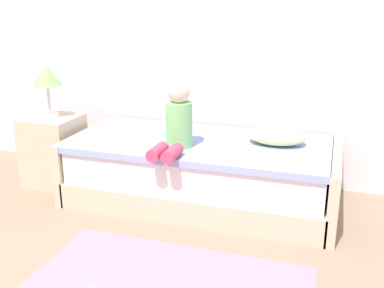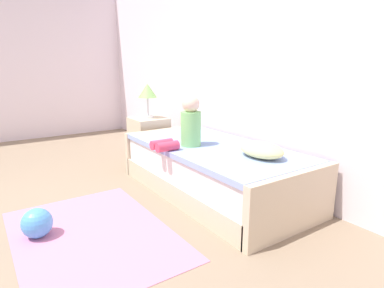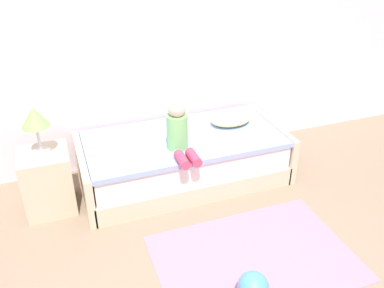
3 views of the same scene
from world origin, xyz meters
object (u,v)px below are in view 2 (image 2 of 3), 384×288
Objects in this scene: child_figure at (187,126)px; toy_ball at (37,223)px; nightstand at (149,140)px; pillow at (262,150)px; table_lamp at (148,92)px; bed at (212,170)px.

toy_ball is (0.08, -1.42, -0.59)m from child_figure.
nightstand is 1.94m from pillow.
child_figure is 0.78m from pillow.
child_figure is 1.16× the size of pillow.
child_figure is at bearing -8.95° from nightstand.
nightstand is 2.09m from toy_ball.
table_lamp is 1.26m from child_figure.
nightstand is 1.18× the size of child_figure.
nightstand is 1.31m from child_figure.
bed is 1.35m from nightstand.
child_figure is (1.23, -0.19, -0.23)m from table_lamp.
toy_ball is at bearing -50.96° from nightstand.
child_figure reaches higher than toy_ball.
pillow reaches higher than bed.
nightstand is at bearing -178.50° from bed.
bed is at bearing 88.60° from toy_ball.
toy_ball is (-0.04, -1.65, -0.13)m from bed.
table_lamp is at bearing 0.00° from nightstand.
bed is 4.69× the size of table_lamp.
pillow is (0.69, 0.33, -0.14)m from child_figure.
table_lamp reaches higher than nightstand.
bed is 4.80× the size of pillow.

